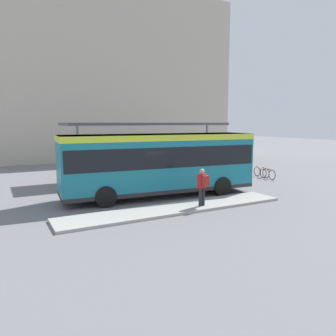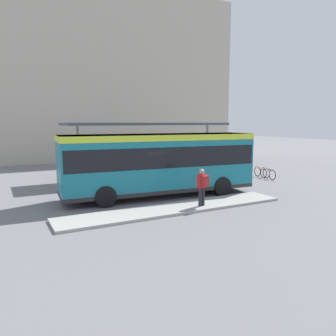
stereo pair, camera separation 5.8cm
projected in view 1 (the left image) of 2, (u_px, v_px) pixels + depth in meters
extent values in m
plane|color=slate|center=(160.00, 196.00, 17.55)|extent=(120.00, 120.00, 0.00)
cube|color=#9E9E99|center=(176.00, 208.00, 14.80)|extent=(10.81, 1.80, 0.12)
cube|color=#197284|center=(160.00, 162.00, 17.30)|extent=(10.39, 3.31, 2.96)
cube|color=#C6DB33|center=(159.00, 137.00, 17.11)|extent=(10.41, 3.33, 0.30)
cube|color=black|center=(159.00, 156.00, 17.25)|extent=(10.19, 3.32, 1.04)
cube|color=black|center=(240.00, 152.00, 19.25)|extent=(0.27, 2.25, 1.14)
cube|color=#28282B|center=(160.00, 188.00, 17.49)|extent=(10.40, 3.32, 0.20)
cylinder|color=black|center=(201.00, 179.00, 19.79)|extent=(1.03, 0.36, 1.01)
cylinder|color=black|center=(222.00, 186.00, 17.66)|extent=(1.03, 0.36, 1.01)
cylinder|color=black|center=(96.00, 188.00, 17.30)|extent=(1.03, 0.36, 1.01)
cylinder|color=black|center=(106.00, 197.00, 15.16)|extent=(1.03, 0.36, 1.01)
cylinder|color=#232328|center=(200.00, 197.00, 14.94)|extent=(0.16, 0.16, 0.84)
cylinder|color=#232328|center=(203.00, 196.00, 15.06)|extent=(0.16, 0.16, 0.84)
cube|color=#B21E1E|center=(202.00, 181.00, 14.90)|extent=(0.46, 0.32, 0.63)
cube|color=maroon|center=(206.00, 181.00, 14.74)|extent=(0.36, 0.28, 0.48)
sphere|color=tan|center=(202.00, 171.00, 14.84)|extent=(0.23, 0.23, 0.23)
torus|color=black|center=(263.00, 173.00, 23.33)|extent=(0.14, 0.72, 0.72)
torus|color=black|center=(272.00, 175.00, 22.43)|extent=(0.14, 0.72, 0.72)
cylinder|color=silver|center=(268.00, 170.00, 22.85)|extent=(0.14, 0.75, 0.04)
cylinder|color=silver|center=(269.00, 172.00, 22.70)|extent=(0.04, 0.04, 0.35)
cube|color=black|center=(269.00, 169.00, 22.67)|extent=(0.09, 0.19, 0.04)
cylinder|color=silver|center=(264.00, 169.00, 23.20)|extent=(0.48, 0.10, 0.03)
torus|color=black|center=(257.00, 171.00, 24.06)|extent=(0.09, 0.71, 0.70)
torus|color=black|center=(266.00, 173.00, 23.21)|extent=(0.09, 0.71, 0.70)
cylinder|color=orange|center=(262.00, 169.00, 23.60)|extent=(0.08, 0.74, 0.04)
cylinder|color=orange|center=(263.00, 170.00, 23.46)|extent=(0.04, 0.04, 0.34)
cube|color=black|center=(263.00, 168.00, 23.43)|extent=(0.08, 0.18, 0.04)
cylinder|color=orange|center=(258.00, 167.00, 23.94)|extent=(0.48, 0.06, 0.03)
cube|color=#4C515B|center=(149.00, 124.00, 23.11)|extent=(11.80, 3.16, 0.18)
cylinder|color=gray|center=(78.00, 155.00, 21.03)|extent=(0.16, 0.16, 3.72)
cylinder|color=gray|center=(207.00, 149.00, 25.74)|extent=(0.16, 0.16, 3.72)
cylinder|color=slate|center=(185.00, 178.00, 21.72)|extent=(0.85, 0.85, 0.54)
sphere|color=#337F38|center=(185.00, 168.00, 21.63)|extent=(0.98, 0.98, 0.98)
cube|color=#BCB29E|center=(107.00, 79.00, 38.77)|extent=(26.75, 11.89, 17.97)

